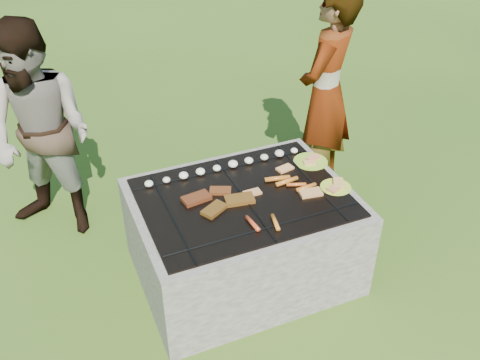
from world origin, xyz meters
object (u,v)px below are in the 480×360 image
Objects in this scene: fire_pit at (243,239)px; plate_near at (336,187)px; plate_far at (311,162)px; bystander at (42,135)px; cook at (326,94)px.

fire_pit is 6.61× the size of plate_near.
plate_far is 1.77m from bystander.
fire_pit is 0.66m from plate_near.
bystander reaches higher than plate_near.
fire_pit is at bearing 167.16° from plate_near.
plate_far is 0.14× the size of cook.
cook is 1.05× the size of bystander.
fire_pit is 1.29m from cook.
fire_pit is 0.81× the size of cook.
plate_near is 0.93m from cook.
bystander is (-1.59, 1.08, 0.15)m from plate_near.
plate_near is 0.13× the size of bystander.
plate_far is at bearing 14.98° from bystander.
plate_near is (0.56, -0.13, 0.33)m from fire_pit.
plate_far is (0.56, 0.19, 0.33)m from fire_pit.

